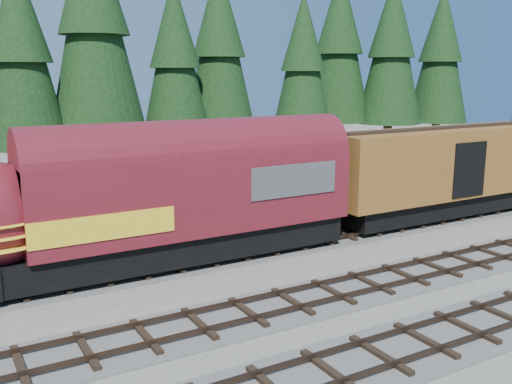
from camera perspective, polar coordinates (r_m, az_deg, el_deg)
ground at (r=23.34m, az=5.86°, el=-8.36°), size 120.00×120.00×0.00m
track_siding at (r=32.58m, az=16.05°, el=-2.83°), size 68.00×3.20×0.33m
depot at (r=31.42m, az=-5.33°, el=2.48°), size 12.80×7.00×5.30m
conifer_backdrop at (r=46.48m, az=-4.78°, el=14.21°), size 78.69×21.45×17.07m
locomotive at (r=23.62m, az=-10.13°, el=-1.38°), size 17.21×3.42×4.68m
boxcar at (r=33.28m, az=18.39°, el=2.20°), size 15.06×3.23×4.73m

